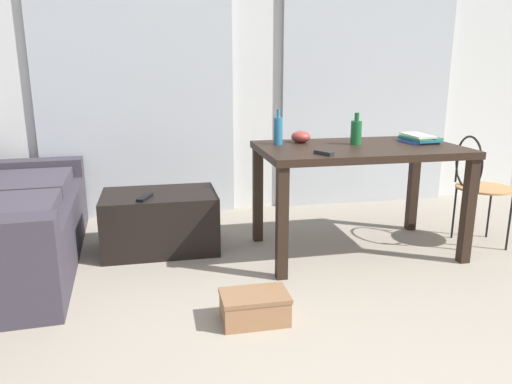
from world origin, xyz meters
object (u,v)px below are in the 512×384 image
craft_table (359,160)px  book_stack (419,138)px  bottle_far (278,131)px  bowl (301,137)px  tv_remote_primary (145,198)px  couch (3,224)px  tv_remote_on_table (324,153)px  bottle_near (356,132)px  wire_chair (477,179)px  shoebox (255,307)px  coffee_table (160,221)px

craft_table → book_stack: (0.50, 0.07, 0.13)m
bottle_far → bowl: size_ratio=1.74×
craft_table → bowl: (-0.36, 0.24, 0.15)m
bowl → tv_remote_primary: size_ratio=0.77×
couch → tv_remote_primary: size_ratio=10.48×
bottle_far → tv_remote_on_table: size_ratio=1.76×
bottle_near → tv_remote_on_table: bottle_near is taller
wire_chair → tv_remote_primary: bearing=174.2°
couch → bowl: size_ratio=13.55×
wire_chair → book_stack: 0.53m
craft_table → shoebox: craft_table is taller
coffee_table → craft_table: size_ratio=0.58×
craft_table → shoebox: size_ratio=3.93×
bottle_near → bowl: bottle_near is taller
couch → wire_chair: wire_chair is taller
coffee_table → wire_chair: 2.39m
book_stack → tv_remote_primary: (-2.01, 0.12, -0.37)m
bowl → book_stack: (0.86, -0.17, -0.01)m
bottle_near → tv_remote_primary: bearing=175.4°
wire_chair → tv_remote_on_table: (-1.30, -0.23, 0.28)m
bottle_far → tv_remote_primary: size_ratio=1.35×
wire_chair → book_stack: size_ratio=2.73×
craft_table → tv_remote_primary: (-1.51, 0.19, -0.24)m
coffee_table → craft_table: (1.41, -0.33, 0.47)m
shoebox → bowl: bearing=62.4°
book_stack → couch: bearing=176.9°
craft_table → wire_chair: 0.94m
tv_remote_primary → tv_remote_on_table: bearing=-0.5°
wire_chair → shoebox: 2.08m
shoebox → bottle_far: bearing=69.6°
coffee_table → wire_chair: wire_chair is taller
couch → bottle_far: 1.99m
bottle_far → book_stack: 1.06m
coffee_table → shoebox: (0.47, -1.20, -0.13)m
coffee_table → bottle_far: size_ratio=3.30×
bottle_far → shoebox: bottle_far is taller
couch → bowl: bearing=0.2°
bottle_far → bowl: 0.21m
couch → bottle_near: bearing=-3.7°
couch → bottle_far: bearing=-1.4°
bottle_near → book_stack: bearing=0.1°
bottle_near → bottle_far: (-0.55, 0.11, 0.01)m
book_stack → tv_remote_on_table: bearing=-157.5°
book_stack → wire_chair: bearing=-16.5°
couch → shoebox: bearing=-35.9°
coffee_table → wire_chair: size_ratio=0.98×
bowl → tv_remote_on_table: bearing=-90.9°
bottle_near → tv_remote_primary: bottle_near is taller
wire_chair → book_stack: book_stack is taller
wire_chair → shoebox: size_ratio=2.33×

